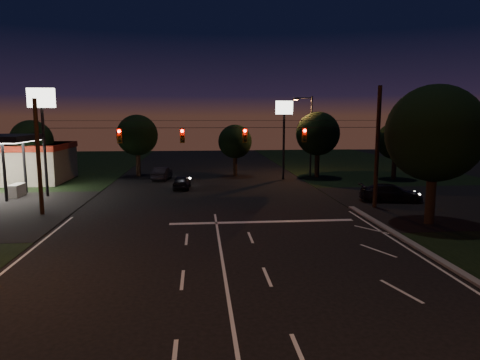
{
  "coord_description": "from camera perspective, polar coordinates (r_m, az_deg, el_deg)",
  "views": [
    {
      "loc": [
        -1.0,
        -15.29,
        6.81
      ],
      "look_at": [
        1.39,
        10.03,
        3.0
      ],
      "focal_mm": 32.0,
      "sensor_mm": 36.0,
      "label": 1
    }
  ],
  "objects": [
    {
      "name": "cross_street_right",
      "position": [
        38.3,
        28.01,
        -2.73
      ],
      "size": [
        20.0,
        16.0,
        0.02
      ],
      "primitive_type": "cube",
      "color": "black",
      "rests_on": "ground"
    },
    {
      "name": "stop_bar",
      "position": [
        27.93,
        3.02,
        -5.59
      ],
      "size": [
        12.0,
        0.5,
        0.01
      ],
      "primitive_type": "cube",
      "color": "silver",
      "rests_on": "ground"
    },
    {
      "name": "pole_sign_right",
      "position": [
        46.18,
        5.89,
        7.77
      ],
      "size": [
        1.8,
        0.3,
        8.4
      ],
      "color": "black",
      "rests_on": "ground"
    },
    {
      "name": "tree_far_b",
      "position": [
        49.96,
        -13.49,
        5.77
      ],
      "size": [
        4.6,
        4.6,
        6.98
      ],
      "color": "black",
      "rests_on": "ground"
    },
    {
      "name": "car_oncoming_b",
      "position": [
        46.88,
        -10.36,
        0.87
      ],
      "size": [
        2.05,
        4.31,
        1.37
      ],
      "primitive_type": "imported",
      "rotation": [
        0.0,
        0.0,
        2.99
      ],
      "color": "black",
      "rests_on": "ground"
    },
    {
      "name": "tree_far_a",
      "position": [
        48.55,
        -25.96,
        4.65
      ],
      "size": [
        4.2,
        4.2,
        6.42
      ],
      "color": "black",
      "rests_on": "ground"
    },
    {
      "name": "ground",
      "position": [
        16.77,
        -1.57,
        -15.45
      ],
      "size": [
        140.0,
        140.0,
        0.0
      ],
      "primitive_type": "plane",
      "color": "black",
      "rests_on": "ground"
    },
    {
      "name": "utility_pole_right",
      "position": [
        33.66,
        17.48,
        -3.55
      ],
      "size": [
        0.3,
        0.3,
        9.0
      ],
      "primitive_type": "cylinder",
      "color": "black",
      "rests_on": "ground"
    },
    {
      "name": "tree_right_near",
      "position": [
        29.33,
        24.42,
        5.55
      ],
      "size": [
        6.0,
        6.0,
        8.76
      ],
      "color": "black",
      "rests_on": "ground"
    },
    {
      "name": "tree_far_d",
      "position": [
        48.26,
        10.32,
        6.03
      ],
      "size": [
        4.8,
        4.8,
        7.3
      ],
      "color": "black",
      "rests_on": "ground"
    },
    {
      "name": "car_cross",
      "position": [
        36.28,
        19.51,
        -1.65
      ],
      "size": [
        5.17,
        2.78,
        1.42
      ],
      "primitive_type": "imported",
      "rotation": [
        0.0,
        0.0,
        1.4
      ],
      "color": "black",
      "rests_on": "ground"
    },
    {
      "name": "car_oncoming_a",
      "position": [
        40.74,
        -7.77,
        -0.27
      ],
      "size": [
        1.71,
        3.81,
        1.27
      ],
      "primitive_type": "imported",
      "rotation": [
        0.0,
        0.0,
        3.09
      ],
      "color": "black",
      "rests_on": "ground"
    },
    {
      "name": "tree_far_e",
      "position": [
        49.2,
        19.98,
        4.87
      ],
      "size": [
        4.0,
        4.0,
        6.18
      ],
      "color": "black",
      "rests_on": "ground"
    },
    {
      "name": "street_light_right_far",
      "position": [
        48.87,
        9.17,
        6.57
      ],
      "size": [
        2.2,
        0.35,
        9.0
      ],
      "color": "black",
      "rests_on": "ground"
    },
    {
      "name": "pole_sign_left_near",
      "position": [
        39.49,
        -24.87,
        7.99
      ],
      "size": [
        2.2,
        0.3,
        9.1
      ],
      "color": "black",
      "rests_on": "ground"
    },
    {
      "name": "tree_far_c",
      "position": [
        48.65,
        -0.65,
        5.09
      ],
      "size": [
        3.8,
        3.8,
        5.86
      ],
      "color": "black",
      "rests_on": "ground"
    },
    {
      "name": "signal_span",
      "position": [
        30.3,
        -3.52,
        6.03
      ],
      "size": [
        24.0,
        0.4,
        1.56
      ],
      "color": "black",
      "rests_on": "ground"
    },
    {
      "name": "utility_pole_left",
      "position": [
        32.94,
        -24.84,
        -4.21
      ],
      "size": [
        0.28,
        0.28,
        8.0
      ],
      "primitive_type": "cylinder",
      "color": "black",
      "rests_on": "ground"
    }
  ]
}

